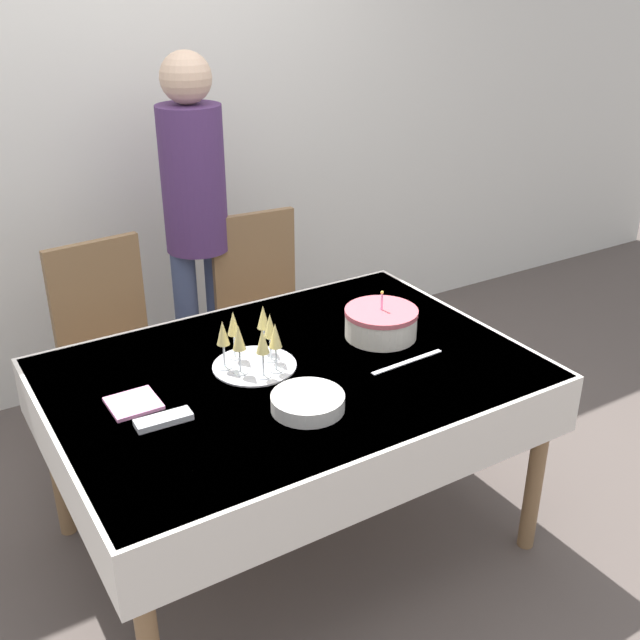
{
  "coord_description": "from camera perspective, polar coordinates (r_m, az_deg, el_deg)",
  "views": [
    {
      "loc": [
        -1.08,
        -1.94,
        1.97
      ],
      "look_at": [
        0.15,
        0.05,
        0.86
      ],
      "focal_mm": 42.0,
      "sensor_mm": 36.0,
      "label": 1
    }
  ],
  "objects": [
    {
      "name": "fork_pile",
      "position": [
        2.29,
        -11.83,
        -7.45
      ],
      "size": [
        0.17,
        0.07,
        0.02
      ],
      "color": "silver",
      "rests_on": "dining_table"
    },
    {
      "name": "person_standing",
      "position": [
        3.39,
        -9.48,
        8.53
      ],
      "size": [
        0.28,
        0.28,
        1.66
      ],
      "color": "#3F4C72",
      "rests_on": "ground_plane"
    },
    {
      "name": "napkin_pile",
      "position": [
        2.39,
        -14.02,
        -6.18
      ],
      "size": [
        0.15,
        0.15,
        0.01
      ],
      "color": "pink",
      "rests_on": "dining_table"
    },
    {
      "name": "dining_chair_far_left",
      "position": [
        3.24,
        -15.47,
        -1.96
      ],
      "size": [
        0.46,
        0.46,
        0.96
      ],
      "color": "olive",
      "rests_on": "ground_plane"
    },
    {
      "name": "champagne_tray",
      "position": [
        2.51,
        -5.13,
        -1.67
      ],
      "size": [
        0.29,
        0.29,
        0.18
      ],
      "color": "silver",
      "rests_on": "dining_table"
    },
    {
      "name": "plate_stack_main",
      "position": [
        2.29,
        -0.94,
        -6.28
      ],
      "size": [
        0.23,
        0.23,
        0.05
      ],
      "color": "silver",
      "rests_on": "dining_table"
    },
    {
      "name": "birthday_cake",
      "position": [
        2.73,
        4.67,
        -0.22
      ],
      "size": [
        0.27,
        0.27,
        0.18
      ],
      "color": "silver",
      "rests_on": "dining_table"
    },
    {
      "name": "cake_knife",
      "position": [
        2.58,
        6.67,
        -3.19
      ],
      "size": [
        0.3,
        0.03,
        0.0
      ],
      "color": "silver",
      "rests_on": "dining_table"
    },
    {
      "name": "dining_table",
      "position": [
        2.58,
        -2.18,
        -5.61
      ],
      "size": [
        1.59,
        1.12,
        0.74
      ],
      "color": "silver",
      "rests_on": "ground_plane"
    },
    {
      "name": "ground_plane",
      "position": [
        2.96,
        -1.97,
        -16.2
      ],
      "size": [
        12.0,
        12.0,
        0.0
      ],
      "primitive_type": "plane",
      "color": "#564C47"
    },
    {
      "name": "wall_back",
      "position": [
        3.71,
        -14.79,
        15.04
      ],
      "size": [
        8.0,
        0.05,
        2.7
      ],
      "color": "silver",
      "rests_on": "ground_plane"
    },
    {
      "name": "dining_chair_far_right",
      "position": [
        3.47,
        -4.22,
        0.83
      ],
      "size": [
        0.45,
        0.45,
        0.96
      ],
      "color": "olive",
      "rests_on": "ground_plane"
    }
  ]
}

